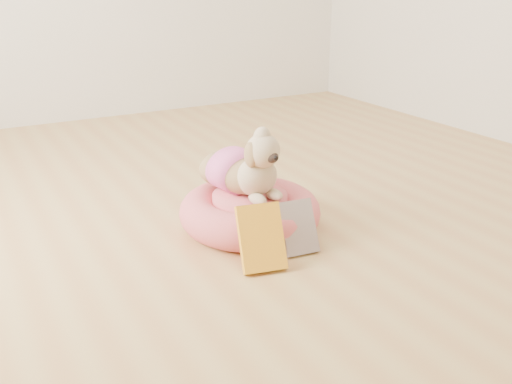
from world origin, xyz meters
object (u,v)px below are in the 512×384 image
pet_bed (250,212)px  dog (244,157)px  book_yellow (261,238)px  book_white (299,227)px

pet_bed → dog: (-0.01, 0.03, 0.22)m
pet_bed → book_yellow: book_yellow is taller
pet_bed → dog: bearing=110.4°
dog → book_yellow: bearing=-118.1°
pet_bed → book_white: (0.06, -0.27, 0.02)m
pet_bed → book_white: size_ratio=2.82×
dog → book_white: bearing=-86.4°
pet_bed → book_yellow: (-0.12, -0.31, 0.04)m
pet_bed → book_yellow: bearing=-111.8°
pet_bed → book_white: bearing=-77.6°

